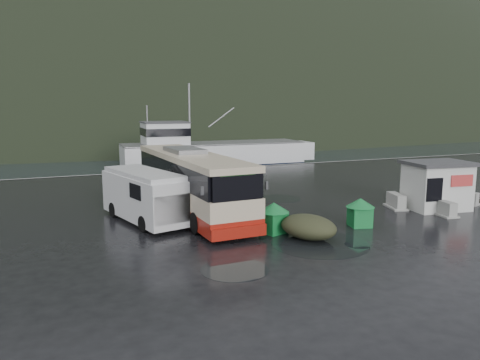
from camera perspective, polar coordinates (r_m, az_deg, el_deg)
name	(u,v)px	position (r m, az deg, el deg)	size (l,w,h in m)	color
ground	(272,222)	(24.31, 3.93, -5.08)	(160.00, 160.00, 0.00)	black
harbor_water	(90,126)	(131.67, -17.80, 6.28)	(300.00, 180.00, 0.02)	black
quay_edge	(175,171)	(42.84, -7.94, 1.14)	(160.00, 0.60, 1.50)	#999993
headland	(87,114)	(271.95, -18.11, 7.62)	(780.00, 540.00, 570.00)	black
coach_bus	(192,213)	(26.31, -5.92, -4.00)	(3.14, 12.63, 3.57)	#C1AF92
white_van	(145,221)	(24.83, -11.47, -4.94)	(2.18, 6.35, 2.66)	silver
waste_bin_left	(274,233)	(22.28, 4.11, -6.43)	(1.05, 1.05, 1.46)	#147232
waste_bin_right	(359,226)	(24.11, 14.35, -5.48)	(1.02, 1.02, 1.42)	#147232
dome_tent	(308,238)	(21.54, 8.30, -7.07)	(1.98, 2.77, 1.09)	#31331F
ticket_kiosk	(435,209)	(29.36, 22.69, -3.27)	(3.55, 2.69, 2.77)	silver
jersey_barrier_a	(396,208)	(28.79, 18.44, -3.27)	(0.86, 1.71, 0.86)	#999993
jersey_barrier_b	(444,215)	(27.90, 23.57, -3.97)	(0.81, 1.62, 0.81)	#999993
jersey_barrier_c	(465,204)	(31.53, 25.72, -2.65)	(0.76, 1.53, 0.76)	#999993
fishing_trawler	(214,158)	(51.94, -3.19, 2.65)	(23.51, 5.17, 9.40)	silver
puddles	(293,233)	(22.35, 6.46, -6.40)	(10.07, 13.65, 0.01)	black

